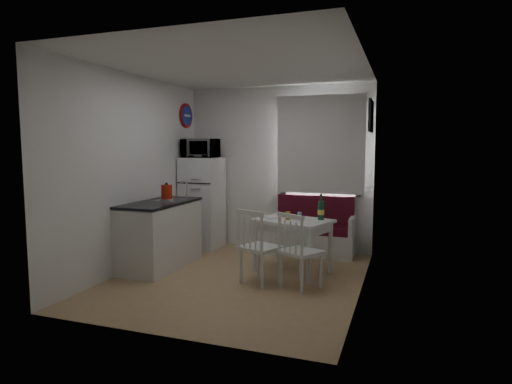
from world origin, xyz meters
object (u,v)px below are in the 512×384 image
at_px(fridge, 202,203).
at_px(microwave, 200,148).
at_px(kitchen_counter, 161,234).
at_px(wine_bottle, 321,207).
at_px(chair_right, 299,243).
at_px(kettle, 167,192).
at_px(bench, 313,235).
at_px(dining_table, 293,225).
at_px(chair_left, 258,239).

relative_size(fridge, microwave, 2.70).
bearing_deg(kitchen_counter, wine_bottle, 11.51).
distance_m(chair_right, wine_bottle, 0.83).
bearing_deg(kitchen_counter, microwave, 89.06).
bearing_deg(kitchen_counter, chair_right, -9.23).
height_order(kitchen_counter, kettle, kitchen_counter).
relative_size(chair_right, fridge, 0.39).
bearing_deg(bench, kitchen_counter, -143.62).
xyz_separation_m(bench, wine_bottle, (0.29, -0.92, 0.58)).
relative_size(microwave, kettle, 2.23).
bearing_deg(bench, microwave, -175.00).
bearing_deg(kettle, fridge, 91.50).
bearing_deg(kitchen_counter, kettle, 63.47).
height_order(kitchen_counter, microwave, microwave).
distance_m(dining_table, wine_bottle, 0.44).
relative_size(dining_table, wine_bottle, 3.25).
bearing_deg(microwave, dining_table, -26.17).
bearing_deg(chair_left, chair_right, 23.76).
relative_size(kitchen_counter, chair_right, 2.30).
bearing_deg(dining_table, fridge, 170.52).
bearing_deg(fridge, bench, 3.43).
height_order(chair_left, fridge, fridge).
xyz_separation_m(kitchen_counter, bench, (1.84, 1.35, -0.16)).
xyz_separation_m(fridge, microwave, (0.00, -0.05, 0.89)).
bearing_deg(chair_left, bench, 103.02).
distance_m(microwave, kettle, 1.25).
bearing_deg(bench, fridge, -176.57).
distance_m(bench, microwave, 2.25).
xyz_separation_m(kitchen_counter, chair_right, (2.02, -0.33, 0.09)).
bearing_deg(dining_table, kitchen_counter, -151.39).
bearing_deg(wine_bottle, dining_table, -164.05).
xyz_separation_m(bench, fridge, (-1.82, -0.11, 0.44)).
height_order(chair_right, fridge, fridge).
bearing_deg(chair_left, fridge, 157.24).
relative_size(dining_table, chair_right, 1.91).
relative_size(bench, dining_table, 1.14).
distance_m(fridge, wine_bottle, 2.26).
height_order(dining_table, fridge, fridge).
relative_size(kitchen_counter, fridge, 0.90).
xyz_separation_m(fridge, wine_bottle, (2.10, -0.81, 0.14)).
height_order(kitchen_counter, fridge, fridge).
bearing_deg(fridge, kettle, -88.50).
xyz_separation_m(dining_table, kettle, (-1.72, -0.23, 0.40)).
bearing_deg(wine_bottle, bench, 107.28).
height_order(chair_right, microwave, microwave).
height_order(dining_table, chair_left, chair_left).
distance_m(kitchen_counter, wine_bottle, 2.21).
relative_size(kettle, wine_bottle, 0.72).
bearing_deg(kitchen_counter, fridge, 89.10).
relative_size(kitchen_counter, kettle, 5.41).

